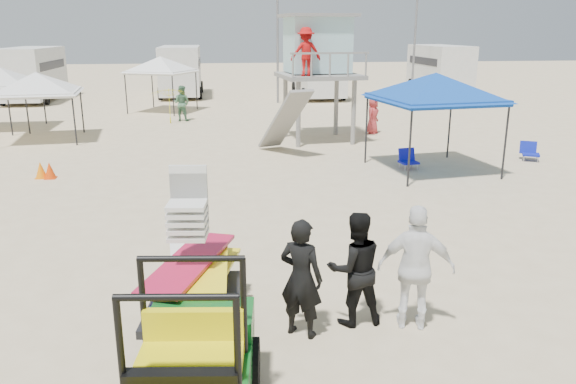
{
  "coord_description": "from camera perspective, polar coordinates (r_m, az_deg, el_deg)",
  "views": [
    {
      "loc": [
        -0.84,
        -7.26,
        4.3
      ],
      "look_at": [
        0.5,
        3.0,
        1.3
      ],
      "focal_mm": 35.0,
      "sensor_mm": 36.0,
      "label": 1
    }
  ],
  "objects": [
    {
      "name": "ground",
      "position": [
        8.47,
        -0.76,
        -14.31
      ],
      "size": [
        140.0,
        140.0,
        0.0
      ],
      "primitive_type": "plane",
      "color": "beige",
      "rests_on": "ground"
    },
    {
      "name": "utility_cart",
      "position": [
        6.24,
        -10.24,
        -17.19
      ],
      "size": [
        1.54,
        2.66,
        1.92
      ],
      "color": "#0D531A",
      "rests_on": "ground"
    },
    {
      "name": "surf_trailer",
      "position": [
        8.29,
        -9.5,
        -8.29
      ],
      "size": [
        1.52,
        2.49,
        2.2
      ],
      "color": "black",
      "rests_on": "ground"
    },
    {
      "name": "man_left",
      "position": [
        8.09,
        1.34,
        -8.75
      ],
      "size": [
        0.78,
        0.71,
        1.78
      ],
      "primitive_type": "imported",
      "rotation": [
        0.0,
        0.0,
        2.58
      ],
      "color": "black",
      "rests_on": "ground"
    },
    {
      "name": "man_mid",
      "position": [
        8.47,
        6.83,
        -7.72
      ],
      "size": [
        0.91,
        0.73,
        1.76
      ],
      "primitive_type": "imported",
      "rotation": [
        0.0,
        0.0,
        3.22
      ],
      "color": "black",
      "rests_on": "ground"
    },
    {
      "name": "man_right",
      "position": [
        8.47,
        12.89,
        -7.53
      ],
      "size": [
        1.2,
        0.76,
        1.9
      ],
      "primitive_type": "imported",
      "rotation": [
        0.0,
        0.0,
        2.86
      ],
      "color": "white",
      "rests_on": "ground"
    },
    {
      "name": "lifeguard_tower",
      "position": [
        22.48,
        2.9,
        14.25
      ],
      "size": [
        3.26,
        3.26,
        4.77
      ],
      "color": "gray",
      "rests_on": "ground"
    },
    {
      "name": "canopy_blue",
      "position": [
        17.91,
        14.79,
        11.18
      ],
      "size": [
        3.66,
        3.66,
        3.45
      ],
      "color": "black",
      "rests_on": "ground"
    },
    {
      "name": "canopy_white_a",
      "position": [
        24.56,
        -24.26,
        10.7
      ],
      "size": [
        3.36,
        3.36,
        3.1
      ],
      "color": "black",
      "rests_on": "ground"
    },
    {
      "name": "canopy_white_c",
      "position": [
        31.43,
        -12.85,
        13.01
      ],
      "size": [
        3.83,
        3.83,
        3.33
      ],
      "color": "black",
      "rests_on": "ground"
    },
    {
      "name": "umbrella_b",
      "position": [
        27.37,
        -11.89,
        8.57
      ],
      "size": [
        2.48,
        2.5,
        1.69
      ],
      "primitive_type": "imported",
      "rotation": [
        0.0,
        0.0,
        0.46
      ],
      "color": "yellow",
      "rests_on": "ground"
    },
    {
      "name": "cone_near",
      "position": [
        18.41,
        -23.82,
        2.06
      ],
      "size": [
        0.34,
        0.34,
        0.5
      ],
      "primitive_type": "cone",
      "color": "orange",
      "rests_on": "ground"
    },
    {
      "name": "cone_far",
      "position": [
        18.25,
        -23.05,
        2.04
      ],
      "size": [
        0.34,
        0.34,
        0.5
      ],
      "primitive_type": "cone",
      "color": "#E93D07",
      "rests_on": "ground"
    },
    {
      "name": "beach_chair_b",
      "position": [
        18.44,
        12.06,
        3.32
      ],
      "size": [
        0.61,
        0.65,
        0.64
      ],
      "color": "#0F13AB",
      "rests_on": "ground"
    },
    {
      "name": "beach_chair_c",
      "position": [
        20.88,
        23.32,
        3.83
      ],
      "size": [
        0.71,
        0.78,
        0.64
      ],
      "color": "#0E1B9F",
      "rests_on": "ground"
    },
    {
      "name": "rv_far_left",
      "position": [
        38.97,
        -24.54,
        11.07
      ],
      "size": [
        2.64,
        6.8,
        3.25
      ],
      "color": "silver",
      "rests_on": "ground"
    },
    {
      "name": "rv_mid_left",
      "position": [
        38.89,
        -10.85,
        12.2
      ],
      "size": [
        2.65,
        6.5,
        3.25
      ],
      "color": "silver",
      "rests_on": "ground"
    },
    {
      "name": "rv_mid_right",
      "position": [
        37.95,
        3.04,
        12.37
      ],
      "size": [
        2.64,
        7.0,
        3.25
      ],
      "color": "silver",
      "rests_on": "ground"
    },
    {
      "name": "rv_far_right",
      "position": [
        41.93,
        15.13,
        12.2
      ],
      "size": [
        2.64,
        6.6,
        3.25
      ],
      "color": "silver",
      "rests_on": "ground"
    },
    {
      "name": "light_pole_left",
      "position": [
        34.47,
        -1.07,
        15.66
      ],
      "size": [
        0.14,
        0.14,
        8.0
      ],
      "primitive_type": "cylinder",
      "color": "slate",
      "rests_on": "ground"
    },
    {
      "name": "light_pole_right",
      "position": [
        37.99,
        12.79,
        15.33
      ],
      "size": [
        0.14,
        0.14,
        8.0
      ],
      "primitive_type": "cylinder",
      "color": "slate",
      "rests_on": "ground"
    },
    {
      "name": "distant_beachgoers",
      "position": [
        26.36,
        -3.86,
        8.55
      ],
      "size": [
        9.2,
        5.59,
        1.7
      ],
      "color": "#477654",
      "rests_on": "ground"
    }
  ]
}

